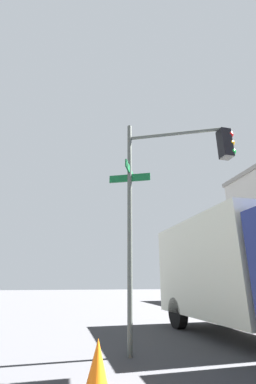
{
  "coord_description": "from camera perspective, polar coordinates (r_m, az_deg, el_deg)",
  "views": [
    {
      "loc": [
        -0.56,
        -8.14,
        1.51
      ],
      "look_at": [
        -6.65,
        -6.68,
        3.71
      ],
      "focal_mm": 24.02,
      "sensor_mm": 36.0,
      "label": 1
    }
  ],
  "objects": [
    {
      "name": "traffic_signal_near",
      "position": [
        6.7,
        10.06,
        3.1
      ],
      "size": [
        1.66,
        3.02,
        5.73
      ],
      "color": "#474C47",
      "rests_on": "ground_plane"
    },
    {
      "name": "box_truck_second",
      "position": [
        8.4,
        24.46,
        -15.08
      ],
      "size": [
        7.82,
        2.45,
        3.5
      ],
      "color": "navy",
      "rests_on": "ground_plane"
    },
    {
      "name": "traffic_cone",
      "position": [
        4.75,
        -6.78,
        -33.55
      ],
      "size": [
        0.36,
        0.36,
        0.68
      ],
      "primitive_type": "cone",
      "color": "orange",
      "rests_on": "ground_plane"
    }
  ]
}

